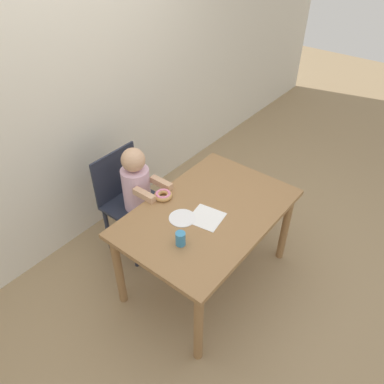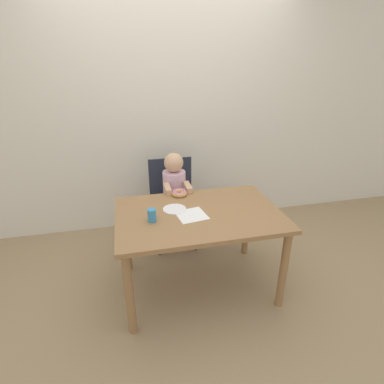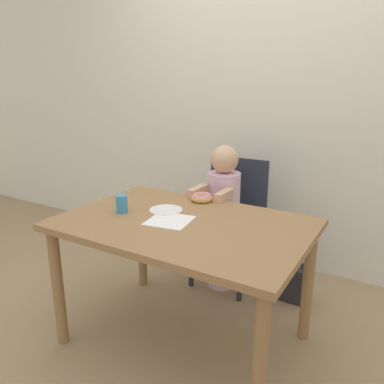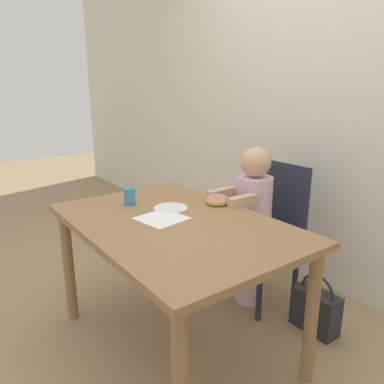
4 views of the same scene
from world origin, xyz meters
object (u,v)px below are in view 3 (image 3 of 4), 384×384
at_px(handbag, 287,280).
at_px(donut, 202,197).
at_px(cup, 122,204).
at_px(chair, 230,218).
at_px(child_figure, 223,216).

bearing_deg(handbag, donut, -140.67).
relative_size(donut, cup, 1.38).
xyz_separation_m(donut, handbag, (0.44, 0.36, -0.60)).
bearing_deg(donut, handbag, 39.33).
bearing_deg(chair, cup, -109.52).
bearing_deg(donut, chair, 89.24).
distance_m(child_figure, handbag, 0.59).
distance_m(donut, handbag, 0.83).
height_order(chair, child_figure, child_figure).
height_order(child_figure, cup, child_figure).
bearing_deg(handbag, chair, 175.63).
bearing_deg(cup, handbag, 46.52).
xyz_separation_m(child_figure, cup, (-0.28, -0.68, 0.23)).
bearing_deg(handbag, child_figure, -169.61).
bearing_deg(cup, chair, 70.48).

